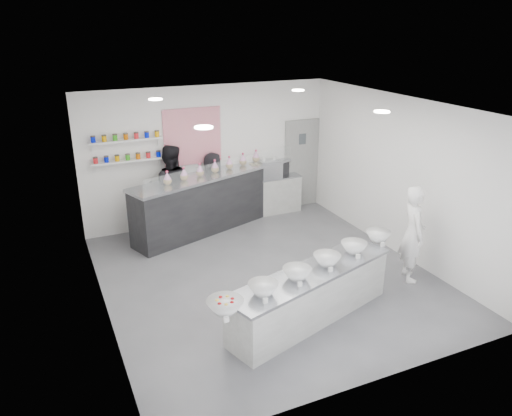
{
  "coord_description": "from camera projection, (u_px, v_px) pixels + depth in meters",
  "views": [
    {
      "loc": [
        -3.39,
        -7.04,
        4.28
      ],
      "look_at": [
        -0.04,
        0.4,
        1.17
      ],
      "focal_mm": 35.0,
      "sensor_mm": 36.0,
      "label": 1
    }
  ],
  "objects": [
    {
      "name": "cookie_bags",
      "position": [
        215.0,
        166.0,
        10.5
      ],
      "size": [
        2.47,
        1.01,
        0.28
      ],
      "primitive_type": null,
      "rotation": [
        0.0,
        0.0,
        0.34
      ],
      "color": "#E289CC",
      "rests_on": "back_bar"
    },
    {
      "name": "prep_counter",
      "position": [
        311.0,
        295.0,
        7.46
      ],
      "size": [
        3.02,
        1.53,
        0.81
      ],
      "primitive_type": "cube",
      "rotation": [
        0.0,
        0.0,
        0.3
      ],
      "color": "#9A9A95",
      "rests_on": "floor"
    },
    {
      "name": "downlight_1",
      "position": [
        382.0,
        112.0,
        7.45
      ],
      "size": [
        0.24,
        0.24,
        0.02
      ],
      "primitive_type": "cylinder",
      "color": "white",
      "rests_on": "ceiling"
    },
    {
      "name": "ceiling",
      "position": [
        269.0,
        107.0,
        7.76
      ],
      "size": [
        6.0,
        6.0,
        0.0
      ],
      "primitive_type": "plane",
      "rotation": [
        3.14,
        0.0,
        0.0
      ],
      "color": "white",
      "rests_on": "floor"
    },
    {
      "name": "cup_stacks",
      "position": [
        255.0,
        172.0,
        11.2
      ],
      "size": [
        0.24,
        0.24,
        0.37
      ],
      "primitive_type": null,
      "color": "#938B5D",
      "rests_on": "espresso_ledge"
    },
    {
      "name": "jar_shelf_upper",
      "position": [
        126.0,
        140.0,
        9.91
      ],
      "size": [
        1.45,
        0.22,
        0.04
      ],
      "primitive_type": "cube",
      "color": "silver",
      "rests_on": "back_wall"
    },
    {
      "name": "back_bar",
      "position": [
        216.0,
        200.0,
        10.77
      ],
      "size": [
        3.98,
        2.01,
        1.23
      ],
      "primitive_type": "cube",
      "rotation": [
        0.0,
        0.0,
        0.34
      ],
      "color": "black",
      "rests_on": "floor"
    },
    {
      "name": "downlight_3",
      "position": [
        298.0,
        90.0,
        9.67
      ],
      "size": [
        0.24,
        0.24,
        0.02
      ],
      "primitive_type": "cylinder",
      "color": "white",
      "rests_on": "ceiling"
    },
    {
      "name": "sneeze_guard",
      "position": [
        226.0,
        168.0,
        10.26
      ],
      "size": [
        3.69,
        1.32,
        0.34
      ],
      "primitive_type": "cube",
      "rotation": [
        0.0,
        0.0,
        0.34
      ],
      "color": "white",
      "rests_on": "back_bar"
    },
    {
      "name": "prep_bowls",
      "position": [
        312.0,
        266.0,
        7.29
      ],
      "size": [
        3.66,
        1.59,
        0.17
      ],
      "primitive_type": null,
      "rotation": [
        0.0,
        0.0,
        0.3
      ],
      "color": "white",
      "rests_on": "prep_counter"
    },
    {
      "name": "right_wall",
      "position": [
        400.0,
        177.0,
        9.35
      ],
      "size": [
        0.0,
        6.0,
        6.0
      ],
      "primitive_type": "plane",
      "rotation": [
        1.57,
        0.0,
        -1.57
      ],
      "color": "white",
      "rests_on": "floor"
    },
    {
      "name": "downlight_2",
      "position": [
        155.0,
        99.0,
        8.59
      ],
      "size": [
        0.24,
        0.24,
        0.02
      ],
      "primitive_type": "cylinder",
      "color": "white",
      "rests_on": "ceiling"
    },
    {
      "name": "pattern_panel",
      "position": [
        193.0,
        136.0,
        10.53
      ],
      "size": [
        1.25,
        0.03,
        1.2
      ],
      "primitive_type": "cube",
      "color": "#D91B45",
      "rests_on": "back_wall"
    },
    {
      "name": "label_cards",
      "position": [
        321.0,
        287.0,
        6.82
      ],
      "size": [
        3.31,
        0.04,
        0.07
      ],
      "primitive_type": null,
      "color": "white",
      "rests_on": "prep_counter"
    },
    {
      "name": "left_wall",
      "position": [
        97.0,
        223.0,
        7.24
      ],
      "size": [
        0.0,
        6.0,
        6.0
      ],
      "primitive_type": "plane",
      "rotation": [
        1.57,
        0.0,
        1.57
      ],
      "color": "white",
      "rests_on": "floor"
    },
    {
      "name": "preserve_jars",
      "position": [
        127.0,
        147.0,
        9.94
      ],
      "size": [
        1.45,
        0.1,
        0.56
      ],
      "primitive_type": null,
      "color": "red",
      "rests_on": "jar_shelf_lower"
    },
    {
      "name": "jar_shelf_lower",
      "position": [
        128.0,
        161.0,
        10.06
      ],
      "size": [
        1.45,
        0.22,
        0.04
      ],
      "primitive_type": "cube",
      "color": "silver",
      "rests_on": "back_wall"
    },
    {
      "name": "back_wall",
      "position": [
        209.0,
        155.0,
        10.85
      ],
      "size": [
        5.5,
        0.0,
        5.5
      ],
      "primitive_type": "plane",
      "rotation": [
        1.57,
        0.0,
        0.0
      ],
      "color": "white",
      "rests_on": "floor"
    },
    {
      "name": "espresso_ledge",
      "position": [
        276.0,
        195.0,
        11.63
      ],
      "size": [
        1.17,
        0.37,
        0.87
      ],
      "primitive_type": "cube",
      "color": "#9A9A95",
      "rests_on": "floor"
    },
    {
      "name": "staff_left",
      "position": [
        171.0,
        188.0,
        10.52
      ],
      "size": [
        1.11,
        1.0,
        1.86
      ],
      "primitive_type": "imported",
      "rotation": [
        0.0,
        0.0,
        2.75
      ],
      "color": "black",
      "rests_on": "floor"
    },
    {
      "name": "staff_right",
      "position": [
        213.0,
        188.0,
        10.93
      ],
      "size": [
        0.85,
        0.62,
        1.59
      ],
      "primitive_type": "imported",
      "rotation": [
        0.0,
        0.0,
        2.98
      ],
      "color": "black",
      "rests_on": "floor"
    },
    {
      "name": "floor",
      "position": [
        267.0,
        277.0,
        8.83
      ],
      "size": [
        6.0,
        6.0,
        0.0
      ],
      "primitive_type": "plane",
      "color": "#515156",
      "rests_on": "ground"
    },
    {
      "name": "espresso_machine",
      "position": [
        269.0,
        170.0,
        11.34
      ],
      "size": [
        0.51,
        0.35,
        0.39
      ],
      "primitive_type": "cube",
      "color": "#93969E",
      "rests_on": "espresso_ledge"
    },
    {
      "name": "downlight_0",
      "position": [
        204.0,
        127.0,
        6.38
      ],
      "size": [
        0.24,
        0.24,
        0.02
      ],
      "primitive_type": "cylinder",
      "color": "white",
      "rests_on": "ceiling"
    },
    {
      "name": "woman_prep",
      "position": [
        413.0,
        234.0,
        8.5
      ],
      "size": [
        0.62,
        0.73,
        1.7
      ],
      "primitive_type": "imported",
      "rotation": [
        0.0,
        0.0,
        1.17
      ],
      "color": "white",
      "rests_on": "floor"
    },
    {
      "name": "back_door",
      "position": [
        301.0,
        164.0,
        11.87
      ],
      "size": [
        0.88,
        0.04,
        2.1
      ],
      "primitive_type": "cube",
      "color": "gray",
      "rests_on": "floor"
    }
  ]
}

